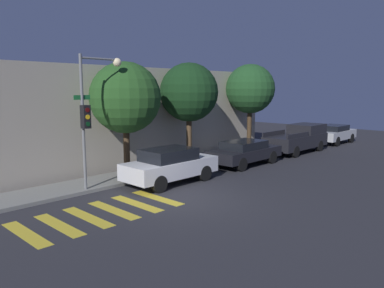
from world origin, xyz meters
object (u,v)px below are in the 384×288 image
at_px(sedan_far_end, 334,133).
at_px(tree_far_end, 250,89).
at_px(pickup_truck, 298,138).
at_px(sedan_middle, 245,152).
at_px(sedan_near_corner, 170,165).
at_px(tree_midblock, 189,93).
at_px(traffic_light_pole, 92,104).
at_px(tree_near_corner, 125,98).

distance_m(sedan_far_end, tree_far_end, 8.69).
height_order(pickup_truck, sedan_far_end, pickup_truck).
xyz_separation_m(sedan_middle, tree_far_end, (3.76, 2.38, 3.36)).
bearing_deg(sedan_near_corner, pickup_truck, 0.00).
bearing_deg(tree_midblock, pickup_truck, -17.00).
xyz_separation_m(pickup_truck, tree_midblock, (-7.79, 2.38, 3.01)).
xyz_separation_m(sedan_near_corner, sedan_middle, (5.51, 0.00, -0.09)).
xyz_separation_m(traffic_light_pole, sedan_far_end, (19.89, -1.27, -2.75)).
relative_size(sedan_middle, pickup_truck, 0.87).
xyz_separation_m(traffic_light_pole, sedan_middle, (8.47, -1.27, -2.78)).
bearing_deg(tree_far_end, tree_midblock, 180.00).
bearing_deg(pickup_truck, sedan_near_corner, -180.00).
xyz_separation_m(tree_near_corner, tree_far_end, (9.83, 0.00, 0.39)).
height_order(pickup_truck, tree_far_end, tree_far_end).
bearing_deg(tree_midblock, sedan_far_end, -10.14).
bearing_deg(sedan_middle, traffic_light_pole, 171.47).
relative_size(tree_midblock, tree_far_end, 0.97).
xyz_separation_m(sedan_near_corner, pickup_truck, (11.41, 0.00, 0.09)).
relative_size(tree_near_corner, tree_midblock, 0.97).
distance_m(sedan_middle, tree_far_end, 5.58).
xyz_separation_m(sedan_far_end, tree_near_corner, (-17.50, 2.38, 2.94)).
bearing_deg(pickup_truck, tree_near_corner, 168.75).
height_order(traffic_light_pole, tree_near_corner, traffic_light_pole).
relative_size(traffic_light_pole, sedan_middle, 1.20).
relative_size(pickup_truck, tree_midblock, 0.95).
bearing_deg(sedan_far_end, tree_midblock, 169.86).
relative_size(pickup_truck, sedan_far_end, 1.22).
bearing_deg(tree_midblock, traffic_light_pole, -170.42).
relative_size(traffic_light_pole, sedan_near_corner, 1.25).
bearing_deg(sedan_far_end, tree_near_corner, 172.25).
xyz_separation_m(sedan_far_end, tree_midblock, (-13.31, 2.38, 3.15)).
xyz_separation_m(sedan_middle, pickup_truck, (5.91, 0.00, 0.17)).
distance_m(pickup_truck, tree_near_corner, 12.53).
relative_size(pickup_truck, tree_far_end, 0.92).
bearing_deg(tree_far_end, tree_near_corner, 180.00).
bearing_deg(tree_near_corner, sedan_far_end, -7.75).
xyz_separation_m(sedan_middle, sedan_far_end, (11.43, 0.00, 0.03)).
height_order(sedan_far_end, tree_near_corner, tree_near_corner).
distance_m(sedan_near_corner, sedan_middle, 5.51).
height_order(tree_midblock, tree_far_end, tree_far_end).
bearing_deg(sedan_far_end, pickup_truck, 180.00).
bearing_deg(sedan_middle, tree_near_corner, 158.58).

